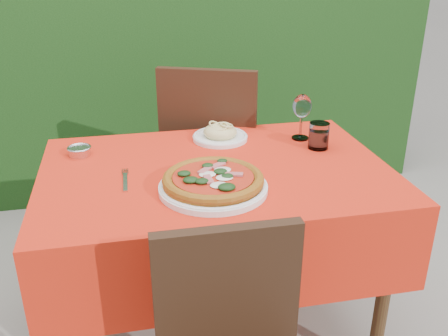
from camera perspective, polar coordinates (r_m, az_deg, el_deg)
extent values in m
plane|color=slate|center=(2.23, -0.81, -17.84)|extent=(60.00, 60.00, 0.00)
cube|color=black|center=(3.27, -6.23, 11.77)|extent=(3.20, 0.55, 1.60)
cube|color=#412C15|center=(1.83, -0.93, -0.80)|extent=(1.20, 0.80, 0.04)
cylinder|color=#412C15|center=(1.92, 17.75, -13.69)|extent=(0.05, 0.05, 0.70)
cylinder|color=#412C15|center=(2.29, -16.06, -6.85)|extent=(0.05, 0.05, 0.70)
cylinder|color=#412C15|center=(2.43, 10.21, -4.31)|extent=(0.05, 0.05, 0.70)
cube|color=red|center=(1.89, -0.91, -4.44)|extent=(1.26, 0.86, 0.32)
cube|color=black|center=(1.35, 0.40, -14.59)|extent=(0.39, 0.04, 0.42)
cube|color=black|center=(2.56, -0.92, 0.96)|extent=(0.59, 0.59, 0.04)
cube|color=black|center=(2.28, -1.95, 5.18)|extent=(0.43, 0.21, 0.49)
cylinder|color=black|center=(2.82, 3.73, -2.52)|extent=(0.04, 0.04, 0.46)
cylinder|color=black|center=(2.88, -3.92, -1.91)|extent=(0.04, 0.04, 0.46)
cylinder|color=black|center=(2.48, 2.67, -6.46)|extent=(0.04, 0.04, 0.46)
cylinder|color=black|center=(2.55, -6.00, -5.65)|extent=(0.04, 0.04, 0.46)
cylinder|color=white|center=(1.65, -1.24, -2.29)|extent=(0.36, 0.36, 0.02)
cylinder|color=#B16A18|center=(1.64, -1.25, -1.61)|extent=(0.43, 0.43, 0.02)
cylinder|color=#AB0B0C|center=(1.63, -1.25, -1.09)|extent=(0.35, 0.35, 0.01)
cylinder|color=white|center=(2.09, -0.45, 3.50)|extent=(0.23, 0.23, 0.02)
ellipsoid|color=beige|center=(2.08, -0.45, 4.16)|extent=(0.16, 0.16, 0.06)
cylinder|color=silver|center=(2.01, 10.78, 3.65)|extent=(0.08, 0.08, 0.11)
cylinder|color=#9BBDD2|center=(2.02, 10.75, 3.23)|extent=(0.07, 0.07, 0.07)
cylinder|color=silver|center=(2.12, 8.68, 3.43)|extent=(0.07, 0.07, 0.01)
cylinder|color=silver|center=(2.10, 8.77, 4.76)|extent=(0.01, 0.01, 0.10)
ellipsoid|color=silver|center=(2.08, 8.92, 7.02)|extent=(0.08, 0.08, 0.10)
cube|color=silver|center=(1.73, -11.21, -1.58)|extent=(0.03, 0.20, 0.01)
cylinder|color=silver|center=(2.00, -16.18, 1.82)|extent=(0.08, 0.08, 0.03)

